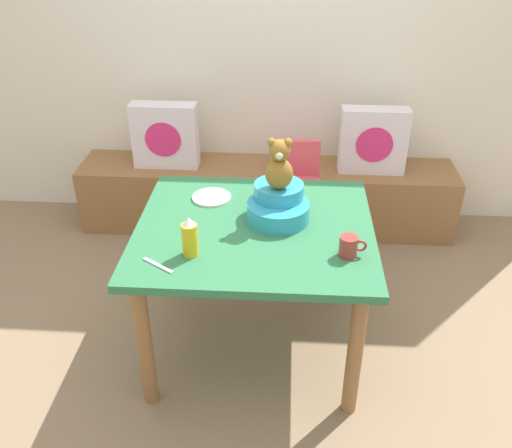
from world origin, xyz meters
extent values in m
plane|color=#8C7256|center=(0.00, 0.00, 0.00)|extent=(8.00, 8.00, 0.00)
cube|color=silver|center=(0.00, 1.52, 1.30)|extent=(4.40, 0.10, 2.60)
cube|color=olive|center=(0.00, 1.25, 0.23)|extent=(2.60, 0.44, 0.46)
cube|color=silver|center=(-0.69, 1.23, 0.68)|extent=(0.44, 0.14, 0.44)
cylinder|color=#E02D72|center=(-0.69, 1.16, 0.68)|extent=(0.24, 0.01, 0.24)
cube|color=silver|center=(0.70, 1.23, 0.68)|extent=(0.44, 0.14, 0.44)
cylinder|color=#E02D72|center=(0.70, 1.16, 0.68)|extent=(0.24, 0.01, 0.24)
cube|color=#C24B9D|center=(0.14, 1.25, 0.50)|extent=(0.20, 0.14, 0.09)
cube|color=#2D7247|center=(0.00, 0.00, 0.72)|extent=(1.12, 1.01, 0.04)
cylinder|color=olive|center=(-0.47, -0.41, 0.35)|extent=(0.07, 0.07, 0.70)
cylinder|color=olive|center=(0.47, -0.41, 0.35)|extent=(0.07, 0.07, 0.70)
cylinder|color=olive|center=(-0.47, 0.41, 0.35)|extent=(0.07, 0.07, 0.70)
cylinder|color=olive|center=(0.47, 0.41, 0.35)|extent=(0.07, 0.07, 0.70)
cylinder|color=#D84C59|center=(0.20, 0.80, 0.51)|extent=(0.34, 0.34, 0.10)
cube|color=#D84C59|center=(0.19, 0.94, 0.67)|extent=(0.30, 0.07, 0.24)
cube|color=white|center=(0.22, 0.62, 0.58)|extent=(0.31, 0.22, 0.02)
cylinder|color=silver|center=(0.06, 0.66, 0.23)|extent=(0.03, 0.03, 0.46)
cylinder|color=silver|center=(0.34, 0.66, 0.23)|extent=(0.03, 0.03, 0.46)
cylinder|color=silver|center=(0.06, 0.94, 0.23)|extent=(0.03, 0.03, 0.46)
cylinder|color=silver|center=(0.34, 0.94, 0.23)|extent=(0.03, 0.03, 0.46)
cylinder|color=#2F9ABE|center=(0.11, 0.07, 0.79)|extent=(0.30, 0.30, 0.09)
cylinder|color=#2F9ABE|center=(0.11, 0.13, 0.86)|extent=(0.24, 0.24, 0.07)
ellipsoid|color=olive|center=(0.11, 0.09, 0.97)|extent=(0.13, 0.11, 0.15)
sphere|color=olive|center=(0.11, 0.09, 1.09)|extent=(0.10, 0.10, 0.10)
sphere|color=beige|center=(0.11, 0.04, 1.08)|extent=(0.04, 0.04, 0.04)
sphere|color=olive|center=(0.07, 0.09, 1.13)|extent=(0.04, 0.04, 0.04)
sphere|color=olive|center=(0.15, 0.09, 1.13)|extent=(0.04, 0.04, 0.04)
cylinder|color=gold|center=(-0.26, -0.26, 0.81)|extent=(0.07, 0.07, 0.15)
cone|color=white|center=(-0.26, -0.26, 0.91)|extent=(0.06, 0.06, 0.03)
cylinder|color=#9E332D|center=(0.42, -0.22, 0.79)|extent=(0.08, 0.08, 0.09)
torus|color=#9E332D|center=(0.47, -0.22, 0.79)|extent=(0.06, 0.01, 0.06)
cylinder|color=white|center=(-0.24, 0.26, 0.75)|extent=(0.20, 0.20, 0.01)
cube|color=silver|center=(-0.39, -0.35, 0.74)|extent=(0.15, 0.11, 0.01)
camera|label=1|loc=(0.15, -2.22, 2.09)|focal=38.76mm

